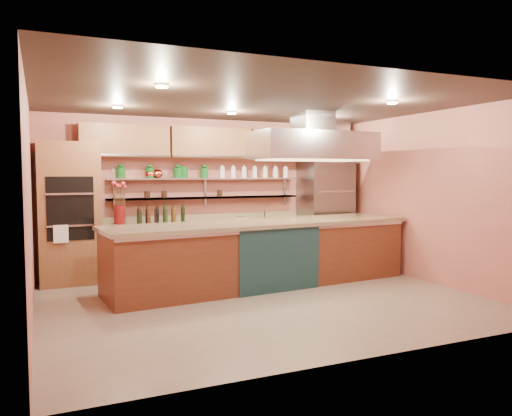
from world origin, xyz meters
name	(u,v)px	position (x,y,z in m)	size (l,w,h in m)	color
floor	(262,300)	(0.00, 0.00, -0.01)	(6.00, 5.00, 0.02)	gray
ceiling	(262,101)	(0.00, 0.00, 2.80)	(6.00, 5.00, 0.02)	black
wall_back	(207,195)	(0.00, 2.50, 1.40)	(6.00, 0.04, 2.80)	#B96757
wall_front	(370,215)	(0.00, -2.50, 1.40)	(6.00, 0.04, 2.80)	#B96757
wall_left	(30,207)	(-3.00, 0.00, 1.40)	(0.04, 5.00, 2.80)	#B96757
wall_right	(427,197)	(3.00, 0.00, 1.40)	(0.04, 5.00, 2.80)	#B96757
oven_stack	(69,213)	(-2.45, 2.18, 1.15)	(0.95, 0.64, 2.30)	brown
refrigerator	(325,211)	(2.35, 2.14, 1.05)	(0.95, 0.72, 2.10)	slate
back_counter	(210,246)	(-0.05, 2.20, 0.47)	(3.84, 0.64, 0.93)	tan
wall_shelf_lower	(207,198)	(-0.05, 2.37, 1.35)	(3.60, 0.26, 0.03)	#AAACB1
wall_shelf_upper	(207,179)	(-0.05, 2.37, 1.70)	(3.60, 0.26, 0.03)	#AAACB1
upper_cabinets	(210,143)	(0.00, 2.32, 2.35)	(4.60, 0.36, 0.55)	brown
range_hood	(312,146)	(1.27, 0.80, 2.25)	(2.00, 1.00, 0.45)	#AAACB1
ceiling_downlights	(257,105)	(0.00, 0.20, 2.77)	(4.00, 2.80, 0.02)	#FFE5A5
island	(263,253)	(0.37, 0.80, 0.52)	(4.95, 1.08, 1.03)	brown
flower_vase	(120,215)	(-1.66, 2.15, 1.09)	(0.19, 0.19, 0.33)	#5C0D0F
oil_bottle_cluster	(161,215)	(-0.96, 2.15, 1.07)	(0.87, 0.25, 0.28)	black
kitchen_scale	(241,218)	(0.54, 2.15, 0.98)	(0.17, 0.13, 0.10)	white
bar_faucet	(265,212)	(1.06, 2.25, 1.05)	(0.03, 0.03, 0.24)	silver
copper_kettle	(157,174)	(-0.97, 2.37, 1.79)	(0.19, 0.19, 0.16)	#CA462E
green_canister	(183,172)	(-0.49, 2.37, 1.82)	(0.17, 0.17, 0.20)	#104D18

